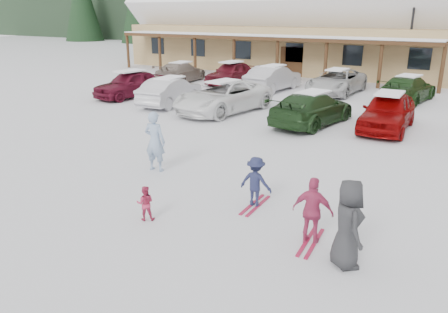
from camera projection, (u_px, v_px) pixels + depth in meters
The scene contains 21 objects.
ground at pixel (195, 201), 11.45m from camera, with size 160.00×160.00×0.00m, color silver.
day_lodge at pixel (294, 21), 37.33m from camera, with size 29.12×12.50×10.38m.
lamp_post at pixel (412, 25), 28.95m from camera, with size 0.50×0.25×6.96m.
conifer_0 at pixel (154, 2), 46.79m from camera, with size 4.40×4.40×10.20m.
adult_skier at pixel (155, 141), 13.38m from camera, with size 0.69×0.45×1.88m, color #8AA2C1.
toddler_red at pixel (145, 203), 10.29m from camera, with size 0.42×0.32×0.86m, color #B62C50.
child_navy at pixel (256, 182), 10.97m from camera, with size 0.84×0.48×1.31m, color #1B2040.
skis_child_navy at pixel (255, 205), 11.17m from camera, with size 0.20×1.40×0.03m, color maroon.
child_magenta at pixel (313, 211), 9.14m from camera, with size 0.88×0.36×1.49m, color #B63661.
skis_child_magenta at pixel (311, 242), 9.37m from camera, with size 0.20×1.40×0.03m, color maroon.
bystander_dark at pixel (348, 224), 8.28m from camera, with size 0.87×0.57×1.78m, color #292A2C.
parked_car_0 at pixel (130, 84), 25.14m from camera, with size 1.80×4.48×1.53m, color #5B0F22.
parked_car_1 at pixel (170, 91), 23.07m from camera, with size 1.53×4.39×1.45m, color silver.
parked_car_2 at pixel (223, 97), 21.38m from camera, with size 2.54×5.52×1.53m, color white.
parked_car_3 at pixel (312, 108), 19.02m from camera, with size 2.01×4.95×1.44m, color #1D3A1A.
parked_car_4 at pixel (388, 112), 18.14m from camera, with size 1.83×4.56×1.55m, color #830505.
parked_car_7 at pixel (181, 72), 30.66m from camera, with size 1.93×4.76×1.38m, color gray.
parked_car_8 at pixel (231, 73), 29.77m from camera, with size 1.78×4.43×1.51m, color maroon.
parked_car_9 at pixel (273, 78), 27.26m from camera, with size 1.65×4.74×1.56m, color #B6B5BA.
parked_car_10 at pixel (337, 82), 26.28m from camera, with size 2.42×5.25×1.46m, color #BDBDBD.
parked_car_11 at pixel (407, 89), 23.88m from camera, with size 2.00×4.92×1.43m, color #1B3B16.
Camera 1 is at (6.09, -8.58, 4.72)m, focal length 35.00 mm.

